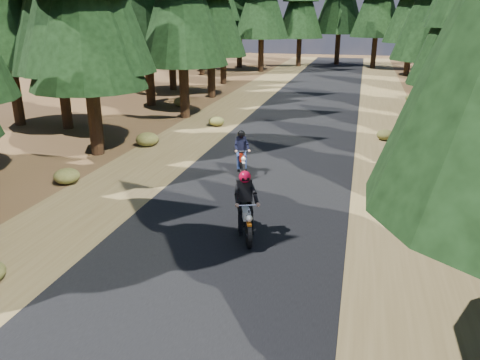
# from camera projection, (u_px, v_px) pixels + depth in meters

# --- Properties ---
(ground) EXTENTS (120.00, 120.00, 0.00)m
(ground) POSITION_uv_depth(u_px,v_px,m) (225.00, 240.00, 11.92)
(ground) COLOR #4C311B
(ground) RESTS_ON ground
(road) EXTENTS (6.00, 100.00, 0.01)m
(road) POSITION_uv_depth(u_px,v_px,m) (265.00, 177.00, 16.48)
(road) COLOR black
(road) RESTS_ON ground
(shoulder_l) EXTENTS (3.20, 100.00, 0.01)m
(shoulder_l) POSITION_uv_depth(u_px,v_px,m) (145.00, 167.00, 17.56)
(shoulder_l) COLOR brown
(shoulder_l) RESTS_ON ground
(shoulder_r) EXTENTS (3.20, 100.00, 0.01)m
(shoulder_r) POSITION_uv_depth(u_px,v_px,m) (402.00, 189.00, 15.39)
(shoulder_r) COLOR brown
(shoulder_r) RESTS_ON ground
(log_near) EXTENTS (4.55, 3.74, 0.32)m
(log_near) POSITION_uv_depth(u_px,v_px,m) (474.00, 174.00, 16.31)
(log_near) COLOR #4C4233
(log_near) RESTS_ON ground
(understory_shrubs) EXTENTS (15.81, 31.53, 0.61)m
(understory_shrubs) POSITION_uv_depth(u_px,v_px,m) (288.00, 146.00, 19.45)
(understory_shrubs) COLOR #474C1E
(understory_shrubs) RESTS_ON ground
(rider_lead) EXTENTS (1.22, 2.00, 1.71)m
(rider_lead) POSITION_uv_depth(u_px,v_px,m) (246.00, 216.00, 11.91)
(rider_lead) COLOR white
(rider_lead) RESTS_ON road
(rider_follow) EXTENTS (1.08, 1.79, 1.54)m
(rider_follow) POSITION_uv_depth(u_px,v_px,m) (242.00, 159.00, 16.75)
(rider_follow) COLOR maroon
(rider_follow) RESTS_ON road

